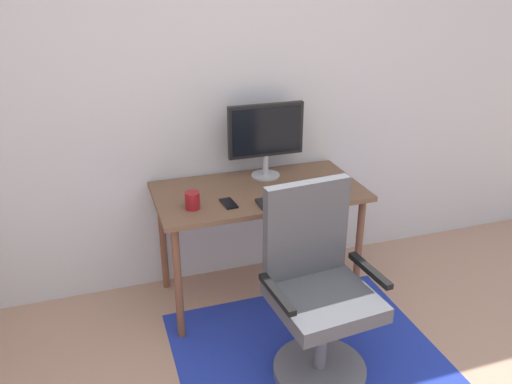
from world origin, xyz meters
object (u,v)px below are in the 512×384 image
object	(u,v)px
desk	(259,202)
office_chair	(317,298)
computer_mouse	(343,190)
monitor	(266,134)
cell_phone	(229,203)
keyboard	(294,200)
coffee_cup	(192,200)

from	to	relation	value
desk	office_chair	xyz separation A→B (m)	(0.07, -0.74, -0.22)
computer_mouse	monitor	bearing A→B (deg)	131.04
desk	monitor	size ratio (longest dim) A/B	2.59
cell_phone	office_chair	bearing A→B (deg)	-67.73
desk	computer_mouse	bearing A→B (deg)	-25.06
keyboard	coffee_cup	size ratio (longest dim) A/B	4.42
office_chair	desk	bearing A→B (deg)	90.21
coffee_cup	cell_phone	bearing A→B (deg)	-2.36
desk	computer_mouse	distance (m)	0.51
desk	cell_phone	world-z (taller)	cell_phone
desk	monitor	distance (m)	0.42
cell_phone	keyboard	bearing A→B (deg)	-16.12
cell_phone	office_chair	xyz separation A→B (m)	(0.29, -0.59, -0.31)
cell_phone	office_chair	size ratio (longest dim) A/B	0.14
cell_phone	monitor	bearing A→B (deg)	40.29
computer_mouse	coffee_cup	world-z (taller)	coffee_cup
computer_mouse	cell_phone	size ratio (longest dim) A/B	0.74
desk	cell_phone	xyz separation A→B (m)	(-0.23, -0.15, 0.09)
computer_mouse	coffee_cup	bearing A→B (deg)	175.36
monitor	computer_mouse	bearing A→B (deg)	-48.96
desk	coffee_cup	distance (m)	0.47
computer_mouse	office_chair	world-z (taller)	office_chair
coffee_cup	office_chair	size ratio (longest dim) A/B	0.10
monitor	cell_phone	size ratio (longest dim) A/B	3.42
monitor	computer_mouse	world-z (taller)	monitor
office_chair	cell_phone	bearing A→B (deg)	111.69
coffee_cup	cell_phone	world-z (taller)	coffee_cup
desk	keyboard	world-z (taller)	keyboard
desk	coffee_cup	world-z (taller)	coffee_cup
monitor	cell_phone	xyz separation A→B (m)	(-0.34, -0.33, -0.28)
keyboard	cell_phone	size ratio (longest dim) A/B	3.07
desk	computer_mouse	world-z (taller)	computer_mouse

